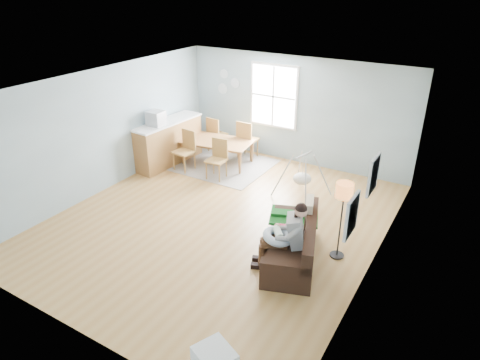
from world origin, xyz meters
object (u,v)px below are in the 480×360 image
Objects in this scene: sofa at (294,246)px; chair_nw at (215,132)px; chair_ne at (246,137)px; toddler at (292,221)px; chair_sw at (186,147)px; dining_table at (217,152)px; monitor at (156,118)px; father at (287,234)px; counter at (168,142)px; floor_lamp at (344,197)px; chair_se at (218,156)px; baby_swing at (302,178)px.

sofa is 5.19m from chair_nw.
sofa is at bearing -49.38° from chair_ne.
chair_sw reaches higher than toddler.
dining_table is 4.57× the size of monitor.
father reaches higher than counter.
floor_lamp is 1.44× the size of chair_nw.
chair_sw is at bearing 148.22° from father.
sofa is 2.06× the size of chair_nw.
counter reaches higher than toddler.
sofa is 1.93× the size of chair_ne.
chair_ne is at bearing 45.22° from monitor.
toddler is at bearing 102.82° from father.
baby_swing is at bearing 3.14° from chair_se.
dining_table is (-4.03, 2.30, -0.86)m from floor_lamp.
floor_lamp reaches higher than chair_se.
baby_swing is at bearing 110.24° from sofa.
toddler reaches higher than dining_table.
chair_ne is 0.89× the size of baby_swing.
sofa is 0.98× the size of counter.
floor_lamp is 3.96m from chair_se.
father is at bearing -77.18° from toddler.
toddler is 0.77× the size of chair_nw.
counter is (-1.57, 0.09, 0.02)m from chair_se.
dining_table is at bearing 168.06° from baby_swing.
monitor is at bearing -146.85° from dining_table.
counter reaches higher than chair_sw.
chair_ne reaches higher than dining_table.
father is at bearing -72.46° from baby_swing.
chair_ne is (0.96, 1.31, 0.03)m from chair_sw.
baby_swing is (3.07, 0.11, -0.13)m from chair_sw.
monitor reaches higher than chair_se.
floor_lamp is at bearing -18.53° from counter.
toddler is 4.21m from dining_table.
father is 3.76m from chair_se.
floor_lamp is 4.72m from dining_table.
toddler is at bearing -27.48° from chair_sw.
chair_ne is at bearing -0.72° from chair_nw.
chair_nw reaches higher than chair_se.
sofa is at bearing -28.41° from chair_sw.
chair_se is 0.47× the size of counter.
father is at bearing -39.28° from chair_se.
dining_table is 1.27m from counter.
toddler is at bearing -24.88° from counter.
sofa is 1.63× the size of father.
floor_lamp is at bearing -37.34° from dining_table.
chair_nw is (-3.87, 3.71, -0.09)m from father.
monitor is (-4.49, 2.08, 0.65)m from father.
baby_swing is (-0.79, 2.50, -0.22)m from father.
dining_table is 2.65m from baby_swing.
father is 1.29× the size of chair_se.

